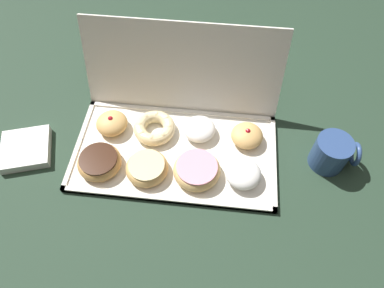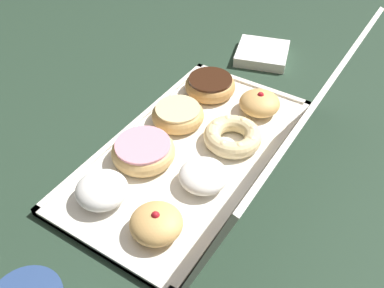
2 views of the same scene
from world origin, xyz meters
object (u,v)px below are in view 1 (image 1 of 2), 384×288
at_px(glazed_ring_donut_1, 147,168).
at_px(cruller_donut_5, 155,128).
at_px(coffee_mug, 332,153).
at_px(donut_box, 175,153).
at_px(jelly_filled_donut_4, 112,123).
at_px(powdered_filled_donut_6, 199,129).
at_px(napkin_stack, 26,149).
at_px(pink_frosted_donut_2, 197,170).
at_px(jelly_filled_donut_7, 247,135).
at_px(chocolate_frosted_donut_0, 99,162).
at_px(powdered_filled_donut_3, 243,174).

height_order(glazed_ring_donut_1, cruller_donut_5, same).
distance_m(cruller_donut_5, coffee_mug, 0.46).
distance_m(donut_box, jelly_filled_donut_4, 0.19).
bearing_deg(jelly_filled_donut_4, donut_box, -18.07).
bearing_deg(powdered_filled_donut_6, napkin_stack, -167.21).
bearing_deg(donut_box, pink_frosted_donut_2, -42.58).
bearing_deg(napkin_stack, cruller_donut_5, 15.98).
relative_size(donut_box, jelly_filled_donut_7, 6.26).
xyz_separation_m(chocolate_frosted_donut_0, cruller_donut_5, (0.12, 0.12, -0.00)).
height_order(jelly_filled_donut_7, coffee_mug, coffee_mug).
distance_m(cruller_donut_5, jelly_filled_donut_7, 0.25).
height_order(jelly_filled_donut_4, cruller_donut_5, jelly_filled_donut_4).
xyz_separation_m(donut_box, powdered_filled_donut_3, (0.18, -0.06, 0.03)).
bearing_deg(jelly_filled_donut_4, jelly_filled_donut_7, -0.05).
relative_size(donut_box, chocolate_frosted_donut_0, 4.75).
distance_m(jelly_filled_donut_7, napkin_stack, 0.59).
bearing_deg(chocolate_frosted_donut_0, coffee_mug, 7.93).
distance_m(donut_box, powdered_filled_donut_3, 0.19).
distance_m(donut_box, jelly_filled_donut_7, 0.20).
relative_size(glazed_ring_donut_1, coffee_mug, 0.97).
relative_size(powdered_filled_donut_3, napkin_stack, 0.72).
xyz_separation_m(pink_frosted_donut_2, coffee_mug, (0.33, 0.08, 0.02)).
bearing_deg(jelly_filled_donut_4, chocolate_frosted_donut_0, -91.49).
bearing_deg(donut_box, powdered_filled_donut_3, -18.16).
relative_size(glazed_ring_donut_1, powdered_filled_donut_6, 1.25).
relative_size(glazed_ring_donut_1, pink_frosted_donut_2, 0.90).
distance_m(jelly_filled_donut_4, napkin_stack, 0.23).
distance_m(jelly_filled_donut_4, jelly_filled_donut_7, 0.37).
bearing_deg(coffee_mug, jelly_filled_donut_4, 175.98).
distance_m(chocolate_frosted_donut_0, powdered_filled_donut_3, 0.36).
xyz_separation_m(glazed_ring_donut_1, jelly_filled_donut_7, (0.25, 0.12, 0.00)).
distance_m(jelly_filled_donut_4, cruller_donut_5, 0.12).
height_order(cruller_donut_5, jelly_filled_donut_7, jelly_filled_donut_7).
distance_m(pink_frosted_donut_2, coffee_mug, 0.34).
height_order(chocolate_frosted_donut_0, powdered_filled_donut_6, powdered_filled_donut_6).
height_order(donut_box, coffee_mug, coffee_mug).
height_order(donut_box, powdered_filled_donut_3, powdered_filled_donut_3).
xyz_separation_m(chocolate_frosted_donut_0, jelly_filled_donut_7, (0.37, 0.12, 0.00)).
xyz_separation_m(donut_box, pink_frosted_donut_2, (0.06, -0.06, 0.02)).
bearing_deg(jelly_filled_donut_7, powdered_filled_donut_3, -93.23).
height_order(donut_box, jelly_filled_donut_4, jelly_filled_donut_4).
bearing_deg(coffee_mug, chocolate_frosted_donut_0, -172.07).
relative_size(jelly_filled_donut_4, powdered_filled_donut_6, 0.99).
bearing_deg(cruller_donut_5, napkin_stack, -164.02).
bearing_deg(powdered_filled_donut_6, pink_frosted_donut_2, -87.33).
relative_size(powdered_filled_donut_6, coffee_mug, 0.78).
bearing_deg(napkin_stack, jelly_filled_donut_7, 9.23).
xyz_separation_m(pink_frosted_donut_2, napkin_stack, (-0.46, 0.02, -0.02)).
xyz_separation_m(jelly_filled_donut_4, coffee_mug, (0.58, -0.04, 0.01)).
relative_size(powdered_filled_donut_6, napkin_stack, 0.70).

